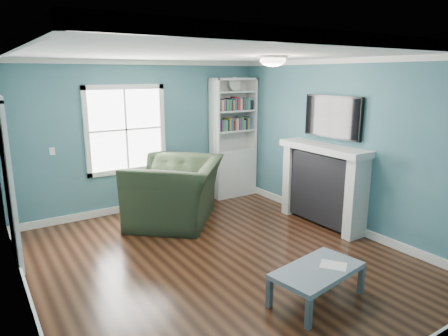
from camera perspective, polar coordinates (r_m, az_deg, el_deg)
floor at (r=5.36m, az=-0.70°, el=-12.94°), size 5.00×5.00×0.00m
room_walls at (r=4.87m, az=-0.76°, el=3.99°), size 5.00×5.00×5.00m
trim at (r=4.94m, az=-0.75°, el=0.04°), size 4.50×5.00×2.60m
window at (r=7.00m, az=-13.81°, el=5.36°), size 1.40×0.06×1.50m
bookshelf at (r=7.84m, az=1.29°, el=2.65°), size 0.90×0.35×2.31m
fireplace at (r=6.54m, az=13.95°, el=-2.49°), size 0.44×1.58×1.30m
tv at (r=6.43m, az=15.24°, el=7.07°), size 0.06×1.10×0.65m
door at (r=5.64m, az=-28.53°, el=-1.65°), size 0.12×0.98×2.17m
ceiling_fixture at (r=5.42m, az=7.00°, el=15.09°), size 0.38×0.38×0.15m
light_switch at (r=6.75m, az=-23.35°, el=2.21°), size 0.08×0.01×0.12m
recliner at (r=6.52m, az=-6.92°, el=-1.82°), size 1.79×1.84×1.36m
coffee_table at (r=4.48m, az=13.20°, el=-14.33°), size 1.08×0.70×0.37m
paper_sheet at (r=4.56m, az=15.36°, el=-13.25°), size 0.33×0.35×0.00m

